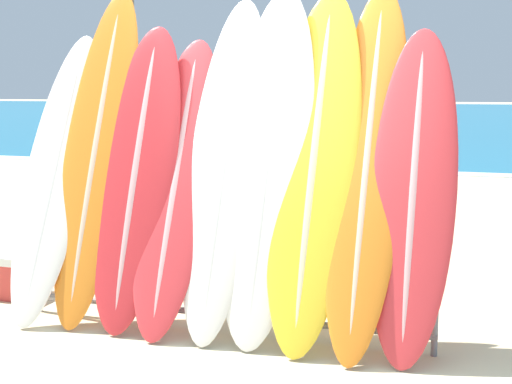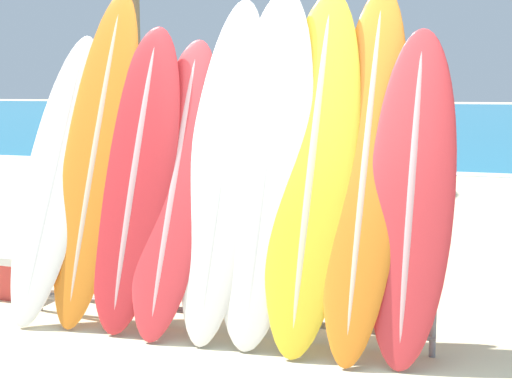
{
  "view_description": "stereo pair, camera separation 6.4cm",
  "coord_description": "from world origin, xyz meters",
  "px_view_note": "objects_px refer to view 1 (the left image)",
  "views": [
    {
      "loc": [
        1.39,
        -3.78,
        1.63
      ],
      "look_at": [
        -0.29,
        1.31,
        0.84
      ],
      "focal_mm": 50.0,
      "sensor_mm": 36.0,
      "label": 1
    },
    {
      "loc": [
        1.45,
        -3.76,
        1.63
      ],
      "look_at": [
        -0.29,
        1.31,
        0.84
      ],
      "focal_mm": 50.0,
      "sensor_mm": 36.0,
      "label": 2
    }
  ],
  "objects_px": {
    "surfboard_slot_2": "(137,174)",
    "person_near_water": "(238,127)",
    "person_far_left": "(68,156)",
    "surfboard_slot_0": "(56,174)",
    "surfboard_slot_6": "(314,164)",
    "cooler_box": "(3,272)",
    "surfboard_slot_5": "(267,162)",
    "surfboard_slot_7": "(367,163)",
    "person_mid_beach": "(119,153)",
    "surfboard_slot_3": "(177,183)",
    "surfboard_slot_4": "(225,164)",
    "surfboard_slot_8": "(413,191)",
    "surfboard_rack": "(218,266)",
    "surfboard_slot_1": "(97,153)"
  },
  "relations": [
    {
      "from": "person_far_left",
      "to": "surfboard_slot_5",
      "type": "bearing_deg",
      "value": 86.46
    },
    {
      "from": "surfboard_slot_2",
      "to": "surfboard_slot_3",
      "type": "relative_size",
      "value": 1.05
    },
    {
      "from": "surfboard_slot_3",
      "to": "surfboard_slot_6",
      "type": "bearing_deg",
      "value": 3.47
    },
    {
      "from": "surfboard_slot_0",
      "to": "surfboard_slot_3",
      "type": "relative_size",
      "value": 1.03
    },
    {
      "from": "surfboard_slot_1",
      "to": "surfboard_slot_2",
      "type": "distance_m",
      "value": 0.37
    },
    {
      "from": "cooler_box",
      "to": "person_near_water",
      "type": "bearing_deg",
      "value": 93.88
    },
    {
      "from": "surfboard_slot_8",
      "to": "person_far_left",
      "type": "relative_size",
      "value": 1.16
    },
    {
      "from": "person_near_water",
      "to": "cooler_box",
      "type": "relative_size",
      "value": 3.44
    },
    {
      "from": "surfboard_slot_0",
      "to": "cooler_box",
      "type": "relative_size",
      "value": 3.97
    },
    {
      "from": "surfboard_slot_3",
      "to": "person_near_water",
      "type": "relative_size",
      "value": 1.12
    },
    {
      "from": "surfboard_slot_0",
      "to": "surfboard_slot_2",
      "type": "height_order",
      "value": "surfboard_slot_2"
    },
    {
      "from": "surfboard_slot_3",
      "to": "surfboard_slot_8",
      "type": "bearing_deg",
      "value": -0.15
    },
    {
      "from": "person_near_water",
      "to": "person_far_left",
      "type": "distance_m",
      "value": 5.25
    },
    {
      "from": "person_near_water",
      "to": "surfboard_slot_0",
      "type": "bearing_deg",
      "value": -167.47
    },
    {
      "from": "surfboard_slot_6",
      "to": "cooler_box",
      "type": "xyz_separation_m",
      "value": [
        -2.57,
        0.19,
        -0.97
      ]
    },
    {
      "from": "surfboard_slot_8",
      "to": "person_near_water",
      "type": "bearing_deg",
      "value": 117.29
    },
    {
      "from": "surfboard_slot_8",
      "to": "surfboard_slot_7",
      "type": "bearing_deg",
      "value": 164.11
    },
    {
      "from": "surfboard_rack",
      "to": "surfboard_slot_8",
      "type": "relative_size",
      "value": 1.42
    },
    {
      "from": "surfboard_rack",
      "to": "person_mid_beach",
      "type": "height_order",
      "value": "person_mid_beach"
    },
    {
      "from": "surfboard_slot_5",
      "to": "surfboard_slot_7",
      "type": "relative_size",
      "value": 0.99
    },
    {
      "from": "surfboard_slot_5",
      "to": "surfboard_slot_6",
      "type": "distance_m",
      "value": 0.31
    },
    {
      "from": "surfboard_slot_0",
      "to": "cooler_box",
      "type": "bearing_deg",
      "value": 161.48
    },
    {
      "from": "person_near_water",
      "to": "cooler_box",
      "type": "distance_m",
      "value": 6.92
    },
    {
      "from": "surfboard_rack",
      "to": "person_far_left",
      "type": "xyz_separation_m",
      "value": [
        -2.36,
        1.91,
        0.49
      ]
    },
    {
      "from": "surfboard_slot_7",
      "to": "cooler_box",
      "type": "height_order",
      "value": "surfboard_slot_7"
    },
    {
      "from": "surfboard_slot_2",
      "to": "surfboard_slot_5",
      "type": "distance_m",
      "value": 0.93
    },
    {
      "from": "surfboard_slot_4",
      "to": "surfboard_slot_6",
      "type": "distance_m",
      "value": 0.6
    },
    {
      "from": "surfboard_rack",
      "to": "person_near_water",
      "type": "height_order",
      "value": "person_near_water"
    },
    {
      "from": "surfboard_slot_4",
      "to": "surfboard_slot_7",
      "type": "relative_size",
      "value": 0.97
    },
    {
      "from": "cooler_box",
      "to": "surfboard_slot_8",
      "type": "bearing_deg",
      "value": -4.47
    },
    {
      "from": "surfboard_slot_7",
      "to": "person_near_water",
      "type": "bearing_deg",
      "value": 115.63
    },
    {
      "from": "surfboard_slot_2",
      "to": "cooler_box",
      "type": "height_order",
      "value": "surfboard_slot_2"
    },
    {
      "from": "surfboard_slot_0",
      "to": "surfboard_slot_1",
      "type": "height_order",
      "value": "surfboard_slot_1"
    },
    {
      "from": "surfboard_slot_6",
      "to": "person_mid_beach",
      "type": "height_order",
      "value": "surfboard_slot_6"
    },
    {
      "from": "surfboard_slot_0",
      "to": "person_mid_beach",
      "type": "height_order",
      "value": "surfboard_slot_0"
    },
    {
      "from": "person_mid_beach",
      "to": "surfboard_slot_3",
      "type": "bearing_deg",
      "value": 6.32
    },
    {
      "from": "surfboard_slot_2",
      "to": "person_mid_beach",
      "type": "relative_size",
      "value": 1.31
    },
    {
      "from": "surfboard_rack",
      "to": "surfboard_slot_8",
      "type": "bearing_deg",
      "value": 2.21
    },
    {
      "from": "surfboard_slot_4",
      "to": "surfboard_slot_8",
      "type": "relative_size",
      "value": 1.12
    },
    {
      "from": "surfboard_slot_0",
      "to": "surfboard_slot_7",
      "type": "height_order",
      "value": "surfboard_slot_7"
    },
    {
      "from": "surfboard_slot_5",
      "to": "surfboard_slot_1",
      "type": "bearing_deg",
      "value": 179.79
    },
    {
      "from": "surfboard_slot_0",
      "to": "person_mid_beach",
      "type": "xyz_separation_m",
      "value": [
        -1.21,
        3.08,
        -0.15
      ]
    },
    {
      "from": "surfboard_slot_8",
      "to": "person_far_left",
      "type": "distance_m",
      "value": 4.06
    },
    {
      "from": "surfboard_slot_1",
      "to": "surfboard_slot_6",
      "type": "relative_size",
      "value": 1.02
    },
    {
      "from": "surfboard_slot_0",
      "to": "surfboard_slot_3",
      "type": "distance_m",
      "value": 0.95
    },
    {
      "from": "surfboard_slot_7",
      "to": "person_near_water",
      "type": "xyz_separation_m",
      "value": [
        -3.37,
        7.03,
        -0.2
      ]
    },
    {
      "from": "surfboard_slot_3",
      "to": "person_far_left",
      "type": "height_order",
      "value": "surfboard_slot_3"
    },
    {
      "from": "surfboard_slot_1",
      "to": "surfboard_slot_8",
      "type": "relative_size",
      "value": 1.17
    },
    {
      "from": "person_near_water",
      "to": "person_mid_beach",
      "type": "xyz_separation_m",
      "value": [
        -0.06,
        -4.01,
        -0.1
      ]
    },
    {
      "from": "surfboard_slot_2",
      "to": "person_near_water",
      "type": "bearing_deg",
      "value": 104.27
    }
  ]
}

